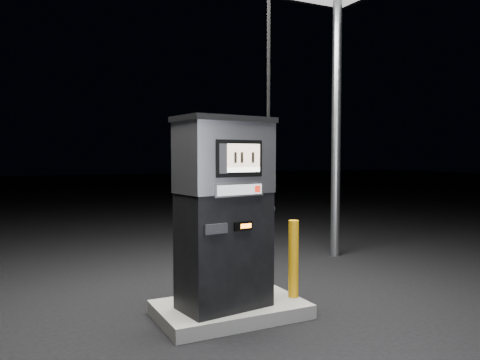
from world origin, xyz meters
name	(u,v)px	position (x,y,z in m)	size (l,w,h in m)	color
ground	(230,316)	(0.00, 0.00, 0.00)	(80.00, 80.00, 0.00)	black
pump_island	(230,309)	(0.00, 0.00, 0.07)	(1.60, 1.00, 0.15)	slate
fuel_dispenser	(225,210)	(-0.12, -0.10, 1.19)	(1.15, 0.74, 4.20)	black
bollard_left	(182,271)	(-0.55, 0.01, 0.57)	(0.11, 0.11, 0.83)	orange
bollard_right	(293,259)	(0.74, -0.13, 0.59)	(0.12, 0.12, 0.88)	orange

